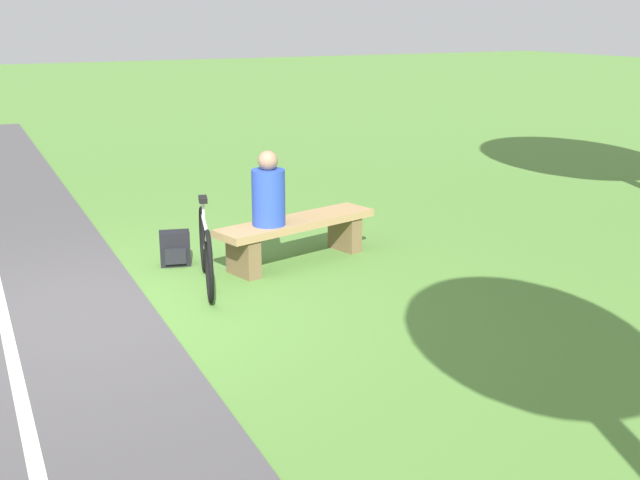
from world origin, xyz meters
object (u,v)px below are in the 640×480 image
backpack (175,249)px  bicycle (206,250)px  person_seated (268,193)px  bench (297,232)px

backpack → bicycle: bearing=96.5°
person_seated → bicycle: 0.92m
bicycle → person_seated: bearing=120.0°
backpack → bench: bearing=158.4°
bicycle → bench: bearing=119.8°
person_seated → backpack: 1.22m
bench → backpack: bench is taller
bench → backpack: bearing=-35.6°
bench → person_seated: (0.36, 0.09, 0.48)m
bicycle → backpack: 0.80m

